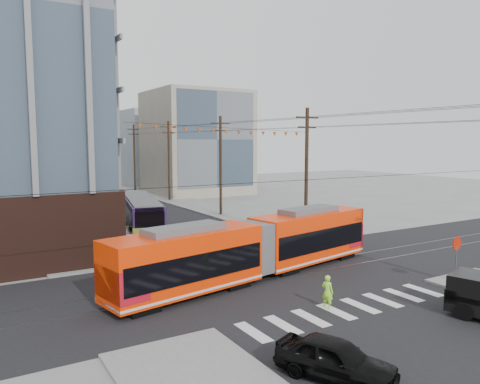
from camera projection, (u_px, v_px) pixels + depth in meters
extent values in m
plane|color=slate|center=(310.00, 292.00, 25.73)|extent=(160.00, 160.00, 0.00)
cube|color=gray|center=(196.00, 143.00, 74.00)|extent=(14.00, 14.00, 16.00)
cube|color=#8C99A5|center=(162.00, 147.00, 92.21)|extent=(16.00, 16.00, 14.00)
cylinder|color=black|center=(134.00, 158.00, 77.29)|extent=(0.30, 0.30, 11.00)
imported|color=black|center=(335.00, 359.00, 16.24)|extent=(3.35, 4.64, 1.47)
imported|color=#969AA1|center=(137.00, 244.00, 34.28)|extent=(3.04, 4.95, 1.54)
imported|color=#B5ABAC|center=(122.00, 235.00, 37.57)|extent=(3.76, 5.55, 1.49)
imported|color=slate|center=(98.00, 221.00, 44.33)|extent=(2.55, 5.35, 1.47)
imported|color=#A2FE33|center=(327.00, 292.00, 23.13)|extent=(0.59, 0.72, 1.70)
cube|color=gray|center=(283.00, 229.00, 41.84)|extent=(2.08, 4.40, 0.86)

